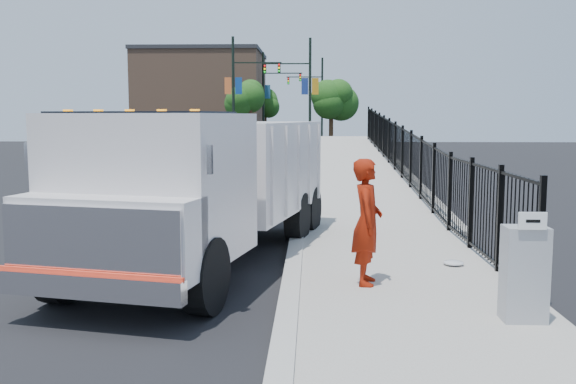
{
  "coord_description": "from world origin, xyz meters",
  "views": [
    {
      "loc": [
        0.33,
        -10.99,
        2.78
      ],
      "look_at": [
        -0.16,
        2.0,
        1.25
      ],
      "focal_mm": 40.0,
      "sensor_mm": 36.0,
      "label": 1
    }
  ],
  "objects": [
    {
      "name": "debris",
      "position": [
        2.89,
        0.41,
        0.17
      ],
      "size": [
        0.37,
        0.37,
        0.09
      ],
      "primitive_type": "ellipsoid",
      "color": "silver",
      "rests_on": "sidewalk"
    },
    {
      "name": "truck",
      "position": [
        -1.67,
        0.85,
        1.62
      ],
      "size": [
        4.43,
        8.8,
        2.88
      ],
      "rotation": [
        0.0,
        0.0,
        -0.22
      ],
      "color": "black",
      "rests_on": "ground"
    },
    {
      "name": "ground",
      "position": [
        0.0,
        0.0,
        0.0
      ],
      "size": [
        120.0,
        120.0,
        0.0
      ],
      "primitive_type": "plane",
      "color": "black",
      "rests_on": "ground"
    },
    {
      "name": "building",
      "position": [
        -9.0,
        44.0,
        4.0
      ],
      "size": [
        10.0,
        10.0,
        8.0
      ],
      "primitive_type": "cube",
      "color": "#8C664C",
      "rests_on": "ground"
    },
    {
      "name": "iron_fence",
      "position": [
        3.55,
        12.0,
        0.9
      ],
      "size": [
        0.1,
        28.0,
        1.8
      ],
      "primitive_type": "cube",
      "color": "black",
      "rests_on": "ground"
    },
    {
      "name": "light_pole_2",
      "position": [
        -3.39,
        42.17,
        4.36
      ],
      "size": [
        3.77,
        0.22,
        8.0
      ],
      "color": "black",
      "rests_on": "ground"
    },
    {
      "name": "light_pole_1",
      "position": [
        -0.12,
        32.66,
        4.36
      ],
      "size": [
        3.78,
        0.22,
        8.0
      ],
      "color": "black",
      "rests_on": "ground"
    },
    {
      "name": "light_pole_0",
      "position": [
        -4.59,
        31.78,
        4.36
      ],
      "size": [
        3.77,
        0.22,
        8.0
      ],
      "color": "black",
      "rests_on": "ground"
    },
    {
      "name": "utility_cabinet",
      "position": [
        3.1,
        -2.72,
        0.75
      ],
      "size": [
        0.55,
        0.4,
        1.25
      ],
      "primitive_type": "cube",
      "color": "gray",
      "rests_on": "sidewalk"
    },
    {
      "name": "curb",
      "position": [
        0.0,
        -2.0,
        0.08
      ],
      "size": [
        0.3,
        12.0,
        0.16
      ],
      "primitive_type": "cube",
      "color": "#ADAAA3",
      "rests_on": "ground"
    },
    {
      "name": "light_pole_3",
      "position": [
        0.92,
        47.29,
        4.36
      ],
      "size": [
        3.78,
        0.22,
        8.0
      ],
      "color": "black",
      "rests_on": "ground"
    },
    {
      "name": "arrow_sign",
      "position": [
        3.1,
        -2.94,
        1.48
      ],
      "size": [
        0.35,
        0.04,
        0.22
      ],
      "primitive_type": "cube",
      "color": "white",
      "rests_on": "utility_cabinet"
    },
    {
      "name": "tree_2",
      "position": [
        -4.02,
        48.37,
        3.93
      ],
      "size": [
        2.39,
        2.39,
        5.19
      ],
      "color": "#382314",
      "rests_on": "ground"
    },
    {
      "name": "worker",
      "position": [
        1.21,
        -0.92,
        1.12
      ],
      "size": [
        0.55,
        0.77,
        2.01
      ],
      "primitive_type": "imported",
      "rotation": [
        0.0,
        0.0,
        1.47
      ],
      "color": "maroon",
      "rests_on": "sidewalk"
    },
    {
      "name": "ramp",
      "position": [
        2.12,
        16.0,
        0.0
      ],
      "size": [
        3.95,
        24.06,
        3.19
      ],
      "primitive_type": "cube",
      "rotation": [
        0.06,
        0.0,
        0.0
      ],
      "color": "#9E998E",
      "rests_on": "ground"
    },
    {
      "name": "sidewalk",
      "position": [
        1.93,
        -2.0,
        0.06
      ],
      "size": [
        3.55,
        12.0,
        0.12
      ],
      "primitive_type": "cube",
      "color": "#9E998E",
      "rests_on": "ground"
    },
    {
      "name": "tree_1",
      "position": [
        1.83,
        39.75,
        3.94
      ],
      "size": [
        2.58,
        2.58,
        5.29
      ],
      "color": "#382314",
      "rests_on": "ground"
    },
    {
      "name": "tree_0",
      "position": [
        -4.03,
        34.1,
        3.92
      ],
      "size": [
        2.31,
        2.31,
        5.15
      ],
      "color": "#382314",
      "rests_on": "ground"
    }
  ]
}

